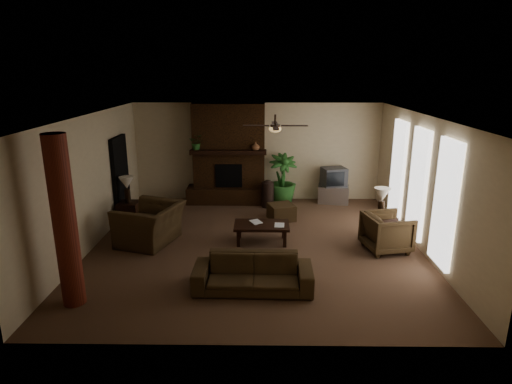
{
  "coord_description": "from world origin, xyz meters",
  "views": [
    {
      "loc": [
        0.12,
        -8.63,
        3.72
      ],
      "look_at": [
        0.0,
        0.4,
        1.1
      ],
      "focal_mm": 30.05,
      "sensor_mm": 36.0,
      "label": 1
    }
  ],
  "objects_px": {
    "sofa": "(253,268)",
    "floor_vase": "(268,192)",
    "side_table_left": "(129,213)",
    "ottoman": "(281,212)",
    "coffee_table": "(262,226)",
    "floor_plant": "(282,190)",
    "armchair_right": "(387,230)",
    "lamp_right": "(382,197)",
    "tv_stand": "(333,194)",
    "lamp_left": "(127,185)",
    "log_column": "(65,223)",
    "side_table_right": "(381,228)",
    "armchair_left": "(150,218)"
  },
  "relations": [
    {
      "from": "armchair_left",
      "to": "floor_plant",
      "type": "relative_size",
      "value": 0.93
    },
    {
      "from": "armchair_right",
      "to": "floor_plant",
      "type": "height_order",
      "value": "armchair_right"
    },
    {
      "from": "log_column",
      "to": "sofa",
      "type": "height_order",
      "value": "log_column"
    },
    {
      "from": "side_table_right",
      "to": "log_column",
      "type": "bearing_deg",
      "value": -154.0
    },
    {
      "from": "sofa",
      "to": "side_table_left",
      "type": "bearing_deg",
      "value": 135.2
    },
    {
      "from": "tv_stand",
      "to": "side_table_right",
      "type": "relative_size",
      "value": 1.55
    },
    {
      "from": "floor_vase",
      "to": "sofa",
      "type": "bearing_deg",
      "value": -93.94
    },
    {
      "from": "armchair_right",
      "to": "floor_vase",
      "type": "distance_m",
      "value": 3.83
    },
    {
      "from": "coffee_table",
      "to": "ottoman",
      "type": "bearing_deg",
      "value": 71.41
    },
    {
      "from": "floor_plant",
      "to": "lamp_right",
      "type": "distance_m",
      "value": 3.39
    },
    {
      "from": "floor_plant",
      "to": "log_column",
      "type": "bearing_deg",
      "value": -123.97
    },
    {
      "from": "ottoman",
      "to": "lamp_right",
      "type": "height_order",
      "value": "lamp_right"
    },
    {
      "from": "ottoman",
      "to": "tv_stand",
      "type": "xyz_separation_m",
      "value": [
        1.55,
        1.46,
        0.05
      ]
    },
    {
      "from": "ottoman",
      "to": "lamp_right",
      "type": "relative_size",
      "value": 0.92
    },
    {
      "from": "armchair_right",
      "to": "lamp_right",
      "type": "xyz_separation_m",
      "value": [
        0.01,
        0.61,
        0.56
      ]
    },
    {
      "from": "side_table_left",
      "to": "coffee_table",
      "type": "bearing_deg",
      "value": -19.48
    },
    {
      "from": "coffee_table",
      "to": "floor_plant",
      "type": "bearing_deg",
      "value": 78.49
    },
    {
      "from": "floor_vase",
      "to": "side_table_right",
      "type": "relative_size",
      "value": 1.4
    },
    {
      "from": "tv_stand",
      "to": "lamp_left",
      "type": "bearing_deg",
      "value": -151.93
    },
    {
      "from": "floor_plant",
      "to": "lamp_right",
      "type": "bearing_deg",
      "value": -51.68
    },
    {
      "from": "armchair_left",
      "to": "floor_vase",
      "type": "relative_size",
      "value": 1.72
    },
    {
      "from": "sofa",
      "to": "floor_plant",
      "type": "relative_size",
      "value": 1.44
    },
    {
      "from": "ottoman",
      "to": "lamp_left",
      "type": "distance_m",
      "value": 3.88
    },
    {
      "from": "tv_stand",
      "to": "sofa",
      "type": "bearing_deg",
      "value": -104.28
    },
    {
      "from": "ottoman",
      "to": "side_table_left",
      "type": "distance_m",
      "value": 3.8
    },
    {
      "from": "tv_stand",
      "to": "floor_vase",
      "type": "xyz_separation_m",
      "value": [
        -1.88,
        -0.42,
        0.18
      ]
    },
    {
      "from": "lamp_right",
      "to": "lamp_left",
      "type": "bearing_deg",
      "value": 171.03
    },
    {
      "from": "armchair_right",
      "to": "side_table_left",
      "type": "xyz_separation_m",
      "value": [
        -5.91,
        1.55,
        -0.17
      ]
    },
    {
      "from": "floor_vase",
      "to": "side_table_left",
      "type": "xyz_separation_m",
      "value": [
        -3.45,
        -1.38,
        -0.16
      ]
    },
    {
      "from": "floor_plant",
      "to": "lamp_right",
      "type": "xyz_separation_m",
      "value": [
        2.07,
        -2.62,
        0.6
      ]
    },
    {
      "from": "log_column",
      "to": "lamp_right",
      "type": "bearing_deg",
      "value": 26.09
    },
    {
      "from": "floor_plant",
      "to": "side_table_left",
      "type": "distance_m",
      "value": 4.2
    },
    {
      "from": "armchair_right",
      "to": "side_table_right",
      "type": "height_order",
      "value": "armchair_right"
    },
    {
      "from": "sofa",
      "to": "lamp_right",
      "type": "distance_m",
      "value": 3.67
    },
    {
      "from": "log_column",
      "to": "ottoman",
      "type": "height_order",
      "value": "log_column"
    },
    {
      "from": "side_table_left",
      "to": "lamp_left",
      "type": "distance_m",
      "value": 0.73
    },
    {
      "from": "armchair_right",
      "to": "floor_plant",
      "type": "relative_size",
      "value": 0.62
    },
    {
      "from": "lamp_right",
      "to": "armchair_right",
      "type": "bearing_deg",
      "value": -91.15
    },
    {
      "from": "floor_plant",
      "to": "lamp_left",
      "type": "height_order",
      "value": "lamp_left"
    },
    {
      "from": "floor_vase",
      "to": "tv_stand",
      "type": "bearing_deg",
      "value": 12.61
    },
    {
      "from": "ottoman",
      "to": "floor_plant",
      "type": "relative_size",
      "value": 0.42
    },
    {
      "from": "armchair_right",
      "to": "ottoman",
      "type": "bearing_deg",
      "value": 36.08
    },
    {
      "from": "armchair_left",
      "to": "floor_plant",
      "type": "bearing_deg",
      "value": 150.83
    },
    {
      "from": "log_column",
      "to": "side_table_left",
      "type": "distance_m",
      "value": 3.92
    },
    {
      "from": "sofa",
      "to": "tv_stand",
      "type": "xyz_separation_m",
      "value": [
        2.2,
        5.05,
        -0.15
      ]
    },
    {
      "from": "coffee_table",
      "to": "floor_plant",
      "type": "xyz_separation_m",
      "value": [
        0.58,
        2.83,
        0.03
      ]
    },
    {
      "from": "sofa",
      "to": "floor_vase",
      "type": "distance_m",
      "value": 4.64
    },
    {
      "from": "armchair_left",
      "to": "coffee_table",
      "type": "relative_size",
      "value": 1.11
    },
    {
      "from": "armchair_right",
      "to": "side_table_left",
      "type": "distance_m",
      "value": 6.11
    },
    {
      "from": "sofa",
      "to": "ottoman",
      "type": "xyz_separation_m",
      "value": [
        0.65,
        3.59,
        -0.2
      ]
    }
  ]
}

